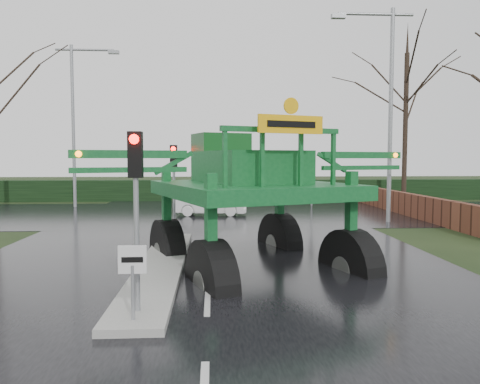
{
  "coord_description": "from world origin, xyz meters",
  "views": [
    {
      "loc": [
        0.12,
        -9.73,
        3.03
      ],
      "look_at": [
        0.96,
        4.64,
        2.0
      ],
      "focal_mm": 35.0,
      "sensor_mm": 36.0,
      "label": 1
    }
  ],
  "objects": [
    {
      "name": "hedge_row",
      "position": [
        0.0,
        24.0,
        0.75
      ],
      "size": [
        44.0,
        0.9,
        1.5
      ],
      "primitive_type": "cube",
      "color": "black",
      "rests_on": "ground"
    },
    {
      "name": "median_island",
      "position": [
        -1.3,
        3.0,
        0.09
      ],
      "size": [
        1.2,
        10.0,
        0.16
      ],
      "primitive_type": "cube",
      "color": "gray",
      "rests_on": "ground"
    },
    {
      "name": "street_light_right",
      "position": [
        8.19,
        12.0,
        5.99
      ],
      "size": [
        3.85,
        0.3,
        10.0
      ],
      "color": "gray",
      "rests_on": "ground"
    },
    {
      "name": "street_light_left_far",
      "position": [
        -8.19,
        20.0,
        5.99
      ],
      "size": [
        3.85,
        0.3,
        10.0
      ],
      "color": "gray",
      "rests_on": "ground"
    },
    {
      "name": "traffic_signal_near",
      "position": [
        -1.3,
        -1.01,
        2.59
      ],
      "size": [
        0.26,
        0.33,
        3.52
      ],
      "color": "gray",
      "rests_on": "ground"
    },
    {
      "name": "crop_sprayer",
      "position": [
        -0.02,
        1.46,
        2.67
      ],
      "size": [
        9.53,
        7.51,
        5.64
      ],
      "rotation": [
        0.0,
        0.0,
        0.36
      ],
      "color": "black",
      "rests_on": "ground"
    },
    {
      "name": "white_sedan",
      "position": [
        0.0,
        15.08,
        0.0
      ],
      "size": [
        3.9,
        1.63,
        1.26
      ],
      "primitive_type": "imported",
      "rotation": [
        0.0,
        0.0,
        1.49
      ],
      "color": "silver",
      "rests_on": "ground"
    },
    {
      "name": "ground",
      "position": [
        0.0,
        0.0,
        0.0
      ],
      "size": [
        140.0,
        140.0,
        0.0
      ],
      "primitive_type": "plane",
      "color": "black",
      "rests_on": "ground"
    },
    {
      "name": "traffic_signal_mid",
      "position": [
        -1.3,
        7.49,
        2.59
      ],
      "size": [
        0.26,
        0.33,
        3.52
      ],
      "color": "gray",
      "rests_on": "ground"
    },
    {
      "name": "tree_right_far",
      "position": [
        13.0,
        21.0,
        6.5
      ],
      "size": [
        7.0,
        7.0,
        12.05
      ],
      "color": "black",
      "rests_on": "ground"
    },
    {
      "name": "traffic_signal_far",
      "position": [
        6.5,
        20.01,
        2.59
      ],
      "size": [
        0.26,
        0.33,
        3.52
      ],
      "rotation": [
        0.0,
        0.0,
        3.14
      ],
      "color": "gray",
      "rests_on": "ground"
    },
    {
      "name": "road_cross",
      "position": [
        0.0,
        16.0,
        0.01
      ],
      "size": [
        80.0,
        12.0,
        0.02
      ],
      "primitive_type": "cube",
      "color": "black",
      "rests_on": "ground"
    },
    {
      "name": "road_main",
      "position": [
        0.0,
        10.0,
        0.0
      ],
      "size": [
        14.0,
        80.0,
        0.02
      ],
      "primitive_type": "cube",
      "color": "black",
      "rests_on": "ground"
    },
    {
      "name": "keep_left_sign",
      "position": [
        -1.3,
        -1.5,
        1.06
      ],
      "size": [
        0.5,
        0.07,
        1.35
      ],
      "color": "gray",
      "rests_on": "ground"
    },
    {
      "name": "brick_wall",
      "position": [
        10.5,
        16.0,
        0.6
      ],
      "size": [
        0.4,
        20.0,
        1.2
      ],
      "primitive_type": "cube",
      "color": "#592D1E",
      "rests_on": "ground"
    }
  ]
}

